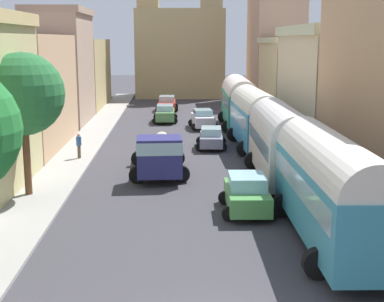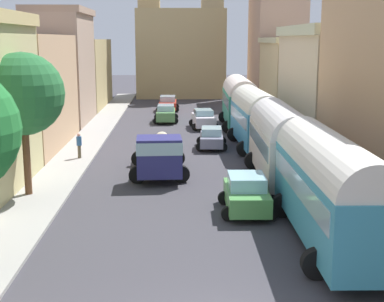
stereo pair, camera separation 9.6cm
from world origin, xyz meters
The scene contains 22 objects.
ground_plane centered at (0.00, 27.00, 0.00)m, with size 154.00×154.00×0.00m, color #39383E.
sidewalk_left centered at (-7.25, 27.00, 0.07)m, with size 2.50×70.00×0.14m, color #989692.
sidewalk_right centered at (7.25, 27.00, 0.07)m, with size 2.50×70.00×0.14m, color #A49B92.
building_left_2 centered at (-10.60, 24.99, 3.83)m, with size 4.20×12.00×7.66m.
building_left_3 centered at (-10.72, 36.53, 5.03)m, with size 4.88×9.32×10.00m.
building_left_4 centered at (-11.43, 48.62, 3.68)m, with size 5.85×13.96×7.36m.
building_right_2 centered at (11.46, 30.53, 4.24)m, with size 6.51×13.56×8.42m.
building_right_3 centered at (10.80, 42.98, 3.79)m, with size 5.06×10.57×7.54m.
building_right_4 centered at (11.21, 53.38, 6.89)m, with size 5.97×9.68×13.71m.
distant_church centered at (0.00, 59.12, 6.64)m, with size 11.20×6.92×19.19m.
parked_bus_0 centered at (4.60, 6.50, 2.26)m, with size 3.31×9.91×4.06m.
parked_bus_1 centered at (4.60, 15.50, 2.23)m, with size 3.44×8.72×4.04m.
parked_bus_2 centered at (4.60, 24.50, 2.23)m, with size 3.34×8.74×4.04m.
parked_bus_3 centered at (4.60, 33.50, 2.36)m, with size 3.48×9.16×4.25m.
cargo_truck_0 centered at (-1.80, 16.58, 1.26)m, with size 3.35×6.80×2.45m.
car_0 centered at (-1.67, 36.94, 0.79)m, with size 2.26×4.18×1.55m.
car_1 centered at (-1.57, 44.92, 0.79)m, with size 2.40×4.27×1.56m.
car_2 centered at (2.13, 10.27, 0.82)m, with size 2.38×3.74×1.66m.
car_3 centered at (1.61, 24.59, 0.73)m, with size 2.26×3.71×1.44m.
car_4 centered at (1.53, 33.23, 0.81)m, with size 2.41×3.96×1.60m.
pedestrian_0 centered at (-6.82, 21.02, 0.97)m, with size 0.45×0.45×1.69m.
roadside_tree_1 centered at (-7.90, 13.01, 4.88)m, with size 3.82×3.82×6.81m.
Camera 1 is at (-1.09, -12.46, 7.36)m, focal length 51.43 mm.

